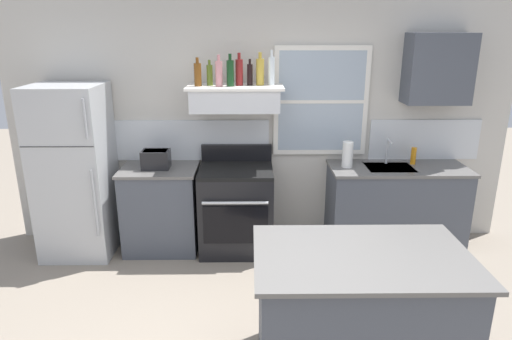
# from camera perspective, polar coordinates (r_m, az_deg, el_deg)

# --- Properties ---
(back_wall) EXTENTS (5.40, 0.11, 2.70)m
(back_wall) POSITION_cam_1_polar(r_m,az_deg,el_deg) (4.92, 0.81, 6.43)
(back_wall) COLOR beige
(back_wall) RESTS_ON ground_plane
(refrigerator) EXTENTS (0.70, 0.72, 1.77)m
(refrigerator) POSITION_cam_1_polar(r_m,az_deg,el_deg) (4.99, -21.84, -0.21)
(refrigerator) COLOR #B7BABC
(refrigerator) RESTS_ON ground_plane
(counter_left_of_stove) EXTENTS (0.79, 0.63, 0.91)m
(counter_left_of_stove) POSITION_cam_1_polar(r_m,az_deg,el_deg) (4.95, -11.79, -4.71)
(counter_left_of_stove) COLOR #474C56
(counter_left_of_stove) RESTS_ON ground_plane
(toaster) EXTENTS (0.30, 0.20, 0.19)m
(toaster) POSITION_cam_1_polar(r_m,az_deg,el_deg) (4.76, -12.49, 1.36)
(toaster) COLOR black
(toaster) RESTS_ON counter_left_of_stove
(stove_range) EXTENTS (0.76, 0.69, 1.09)m
(stove_range) POSITION_cam_1_polar(r_m,az_deg,el_deg) (4.82, -2.48, -4.84)
(stove_range) COLOR black
(stove_range) RESTS_ON ground_plane
(range_hood_shelf) EXTENTS (0.96, 0.52, 0.24)m
(range_hood_shelf) POSITION_cam_1_polar(r_m,az_deg,el_deg) (4.61, -2.63, 9.08)
(range_hood_shelf) COLOR silver
(bottle_amber_wine) EXTENTS (0.07, 0.07, 0.28)m
(bottle_amber_wine) POSITION_cam_1_polar(r_m,az_deg,el_deg) (4.56, -7.35, 11.89)
(bottle_amber_wine) COLOR brown
(bottle_amber_wine) RESTS_ON range_hood_shelf
(bottle_olive_oil_square) EXTENTS (0.06, 0.06, 0.25)m
(bottle_olive_oil_square) POSITION_cam_1_polar(r_m,az_deg,el_deg) (4.60, -5.85, 11.84)
(bottle_olive_oil_square) COLOR #4C601E
(bottle_olive_oil_square) RESTS_ON range_hood_shelf
(bottle_rose_pink) EXTENTS (0.07, 0.07, 0.30)m
(bottle_rose_pink) POSITION_cam_1_polar(r_m,az_deg,el_deg) (4.53, -4.69, 12.07)
(bottle_rose_pink) COLOR #C67F84
(bottle_rose_pink) RESTS_ON range_hood_shelf
(bottle_dark_green_wine) EXTENTS (0.07, 0.07, 0.31)m
(bottle_dark_green_wine) POSITION_cam_1_polar(r_m,az_deg,el_deg) (4.52, -3.27, 12.13)
(bottle_dark_green_wine) COLOR #143819
(bottle_dark_green_wine) RESTS_ON range_hood_shelf
(bottle_red_label_wine) EXTENTS (0.07, 0.07, 0.32)m
(bottle_red_label_wine) POSITION_cam_1_polar(r_m,az_deg,el_deg) (4.58, -2.13, 12.24)
(bottle_red_label_wine) COLOR maroon
(bottle_red_label_wine) RESTS_ON range_hood_shelf
(bottle_balsamic_dark) EXTENTS (0.06, 0.06, 0.26)m
(bottle_balsamic_dark) POSITION_cam_1_polar(r_m,az_deg,el_deg) (4.60, -0.78, 11.96)
(bottle_balsamic_dark) COLOR black
(bottle_balsamic_dark) RESTS_ON range_hood_shelf
(bottle_champagne_gold_foil) EXTENTS (0.08, 0.08, 0.32)m
(bottle_champagne_gold_foil) POSITION_cam_1_polar(r_m,az_deg,el_deg) (4.61, 0.57, 12.31)
(bottle_champagne_gold_foil) COLOR #B29333
(bottle_champagne_gold_foil) RESTS_ON range_hood_shelf
(bottle_clear_tall) EXTENTS (0.06, 0.06, 0.34)m
(bottle_clear_tall) POSITION_cam_1_polar(r_m,az_deg,el_deg) (4.61, 1.95, 12.43)
(bottle_clear_tall) COLOR silver
(bottle_clear_tall) RESTS_ON range_hood_shelf
(counter_right_with_sink) EXTENTS (1.43, 0.63, 0.91)m
(counter_right_with_sink) POSITION_cam_1_polar(r_m,az_deg,el_deg) (5.10, 17.06, -4.47)
(counter_right_with_sink) COLOR #474C56
(counter_right_with_sink) RESTS_ON ground_plane
(sink_faucet) EXTENTS (0.03, 0.17, 0.28)m
(sink_faucet) POSITION_cam_1_polar(r_m,az_deg,el_deg) (4.97, 16.28, 2.66)
(sink_faucet) COLOR silver
(sink_faucet) RESTS_ON counter_right_with_sink
(paper_towel_roll) EXTENTS (0.11, 0.11, 0.27)m
(paper_towel_roll) POSITION_cam_1_polar(r_m,az_deg,el_deg) (4.77, 11.46, 1.94)
(paper_towel_roll) COLOR white
(paper_towel_roll) RESTS_ON counter_right_with_sink
(dish_soap_bottle) EXTENTS (0.06, 0.06, 0.18)m
(dish_soap_bottle) POSITION_cam_1_polar(r_m,az_deg,el_deg) (5.08, 19.21, 1.71)
(dish_soap_bottle) COLOR orange
(dish_soap_bottle) RESTS_ON counter_right_with_sink
(kitchen_island) EXTENTS (1.40, 0.90, 0.91)m
(kitchen_island) POSITION_cam_1_polar(r_m,az_deg,el_deg) (3.26, 12.74, -17.34)
(kitchen_island) COLOR #474C56
(kitchen_island) RESTS_ON ground_plane
(upper_cabinet_right) EXTENTS (0.64, 0.32, 0.70)m
(upper_cabinet_right) POSITION_cam_1_polar(r_m,az_deg,el_deg) (5.03, 21.96, 11.74)
(upper_cabinet_right) COLOR #474C56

